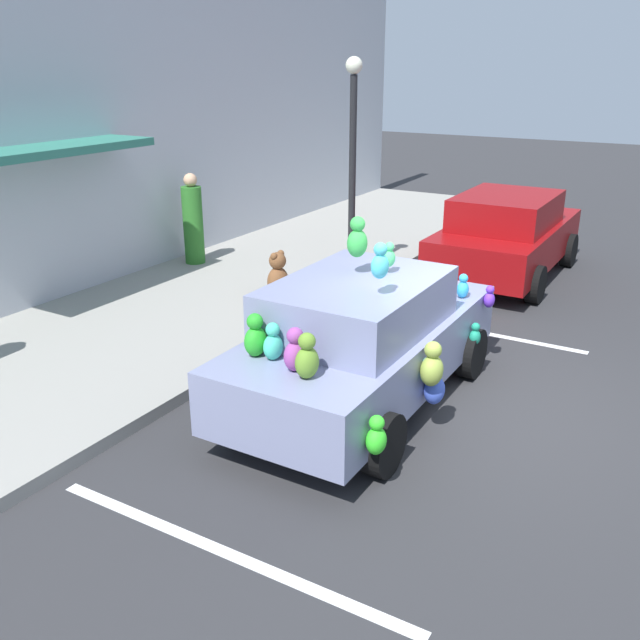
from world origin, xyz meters
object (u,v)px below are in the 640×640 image
object	(u,v)px
plush_covered_car	(364,339)
parked_sedan_behind	(506,235)
street_lamp_post	(353,146)
teddy_bear_on_sidewalk	(278,276)
pedestrian_walking_past	(193,222)

from	to	relation	value
plush_covered_car	parked_sedan_behind	size ratio (longest dim) A/B	1.01
street_lamp_post	parked_sedan_behind	bearing A→B (deg)	-50.52
teddy_bear_on_sidewalk	parked_sedan_behind	bearing A→B (deg)	-38.24
parked_sedan_behind	street_lamp_post	world-z (taller)	street_lamp_post
plush_covered_car	teddy_bear_on_sidewalk	world-z (taller)	plush_covered_car
plush_covered_car	street_lamp_post	world-z (taller)	street_lamp_post
street_lamp_post	teddy_bear_on_sidewalk	bearing A→B (deg)	163.17
teddy_bear_on_sidewalk	street_lamp_post	world-z (taller)	street_lamp_post
plush_covered_car	pedestrian_walking_past	bearing A→B (deg)	58.13
plush_covered_car	pedestrian_walking_past	world-z (taller)	plush_covered_car
teddy_bear_on_sidewalk	street_lamp_post	distance (m)	2.55
plush_covered_car	teddy_bear_on_sidewalk	bearing A→B (deg)	49.28
street_lamp_post	pedestrian_walking_past	distance (m)	3.40
parked_sedan_behind	teddy_bear_on_sidewalk	size ratio (longest dim) A/B	5.43
parked_sedan_behind	street_lamp_post	size ratio (longest dim) A/B	1.11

